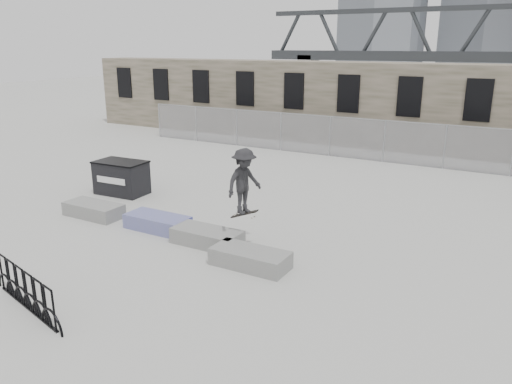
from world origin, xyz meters
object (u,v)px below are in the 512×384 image
(planter_offset, at_px, (250,257))
(dumpster, at_px, (121,177))
(planter_center_right, at_px, (207,236))
(skateboarder, at_px, (244,181))
(planter_center_left, at_px, (158,222))
(bike_rack, at_px, (26,290))
(planter_far_left, at_px, (94,209))

(planter_offset, distance_m, dumpster, 8.12)
(planter_center_right, height_order, skateboarder, skateboarder)
(planter_center_left, bearing_deg, planter_center_right, -6.78)
(dumpster, xyz_separation_m, bike_rack, (4.40, -7.38, -0.20))
(planter_center_left, height_order, planter_offset, same)
(bike_rack, bearing_deg, skateboarder, 66.70)
(planter_center_right, height_order, bike_rack, bike_rack)
(planter_center_right, distance_m, planter_offset, 1.91)
(dumpster, relative_size, skateboarder, 1.00)
(planter_center_right, distance_m, dumpster, 6.21)
(planter_offset, bearing_deg, bike_rack, -126.12)
(planter_center_right, bearing_deg, skateboarder, 21.74)
(planter_far_left, relative_size, dumpster, 1.01)
(skateboarder, bearing_deg, planter_center_right, 126.65)
(planter_far_left, xyz_separation_m, dumpster, (-1.05, 2.39, 0.39))
(planter_far_left, bearing_deg, planter_offset, -7.07)
(planter_center_right, distance_m, bike_rack, 5.02)
(planter_center_left, bearing_deg, planter_far_left, -177.78)
(planter_far_left, distance_m, skateboarder, 5.85)
(dumpster, distance_m, bike_rack, 8.59)
(planter_offset, xyz_separation_m, skateboarder, (-0.80, 1.06, 1.64))
(planter_offset, distance_m, bike_rack, 5.19)
(bike_rack, distance_m, skateboarder, 5.89)
(planter_far_left, bearing_deg, dumpster, 113.72)
(dumpster, bearing_deg, planter_far_left, -69.66)
(planter_center_left, relative_size, planter_center_right, 1.00)
(planter_center_left, distance_m, planter_offset, 3.89)
(planter_center_left, distance_m, dumpster, 4.34)
(planter_center_right, distance_m, skateboarder, 1.96)
(planter_center_left, xyz_separation_m, dumpster, (-3.67, 2.29, 0.39))
(planter_center_right, bearing_deg, planter_far_left, 178.31)
(skateboarder, bearing_deg, dumpster, 87.15)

